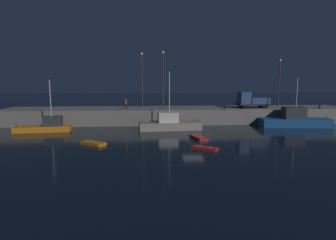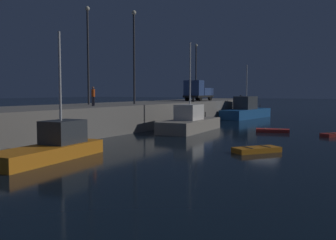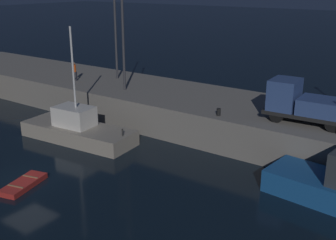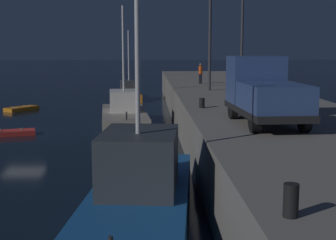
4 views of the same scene
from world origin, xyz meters
name	(u,v)px [view 1 (image 1 of 4)]	position (x,y,z in m)	size (l,w,h in m)	color
ground_plane	(193,138)	(0.00, 0.00, 0.00)	(320.00, 320.00, 0.00)	black
pier_quay	(180,115)	(0.00, 13.86, 1.21)	(57.09, 8.22, 2.43)	gray
fishing_trawler_red	(46,126)	(-19.22, 5.99, 0.70)	(7.46, 2.96, 6.98)	orange
fishing_boat_blue	(295,120)	(16.73, 7.58, 0.99)	(10.39, 3.92, 7.23)	#195193
fishing_boat_white	(169,124)	(-2.36, 6.29, 0.81)	(8.84, 3.63, 8.11)	gray
dinghy_orange_near	(93,143)	(-11.27, -2.88, 0.16)	(2.99, 2.67, 0.36)	orange
rowboat_white_mid	(199,137)	(0.56, -0.58, 0.16)	(1.84, 3.08, 0.35)	#B22823
dinghy_red_small	(205,148)	(0.13, -5.94, 0.14)	(2.74, 2.41, 0.31)	#B22823
lamp_post_west	(142,76)	(-6.30, 15.04, 7.70)	(0.44, 0.44, 9.16)	#38383D
lamp_post_east	(163,76)	(-2.90, 12.17, 7.66)	(0.44, 0.44, 9.09)	#38383D
lamp_post_central	(279,79)	(18.02, 15.86, 7.24)	(0.44, 0.44, 8.28)	#38383D
utility_truck	(251,100)	(11.77, 12.45, 3.67)	(5.44, 2.42, 2.63)	black
dockworker	(126,103)	(-8.85, 12.21, 3.37)	(0.42, 0.38, 1.65)	black
bollard_west	(225,108)	(6.74, 10.57, 2.67)	(0.28, 0.28, 0.49)	black
bollard_central	(320,107)	(22.36, 10.40, 2.74)	(0.28, 0.28, 0.62)	black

